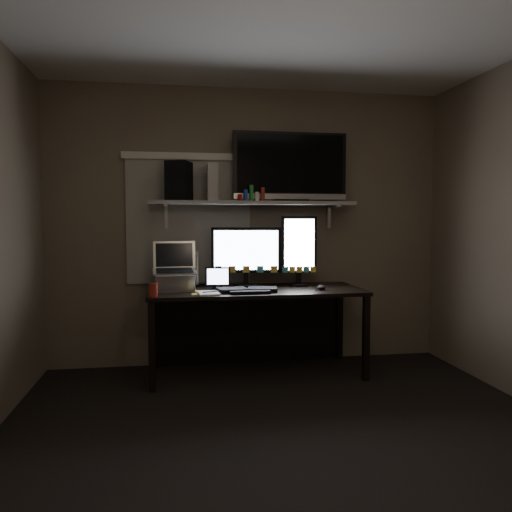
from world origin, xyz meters
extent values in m
plane|color=black|center=(0.00, 0.00, 0.00)|extent=(3.60, 3.60, 0.00)
plane|color=silver|center=(0.00, 0.00, 2.50)|extent=(3.60, 3.60, 0.00)
plane|color=#6A5B4C|center=(0.00, 1.80, 1.25)|extent=(3.60, 0.00, 3.60)
cube|color=#AFAC9D|center=(-0.55, 1.79, 1.30)|extent=(1.10, 0.02, 1.10)
cube|color=black|center=(0.00, 1.43, 0.71)|extent=(1.80, 0.75, 0.03)
cube|color=black|center=(0.00, 1.78, 0.35)|extent=(1.80, 0.02, 0.70)
cube|color=black|center=(-0.86, 1.09, 0.35)|extent=(0.05, 0.05, 0.70)
cube|color=black|center=(0.86, 1.09, 0.35)|extent=(0.05, 0.05, 0.70)
cube|color=black|center=(-0.86, 1.76, 0.35)|extent=(0.05, 0.05, 0.70)
cube|color=black|center=(0.86, 1.76, 0.35)|extent=(0.05, 0.05, 0.70)
cube|color=#A2A39E|center=(0.00, 1.62, 1.46)|extent=(1.80, 0.35, 0.03)
cube|color=black|center=(-0.06, 1.59, 1.00)|extent=(0.61, 0.15, 0.54)
cube|color=black|center=(0.41, 1.57, 1.05)|extent=(0.32, 0.08, 0.63)
cube|color=black|center=(-0.09, 1.29, 0.75)|extent=(0.50, 0.20, 0.03)
ellipsoid|color=black|center=(0.53, 1.28, 0.75)|extent=(0.09, 0.13, 0.04)
cube|color=white|center=(-0.42, 1.20, 0.74)|extent=(0.17, 0.23, 0.01)
cube|color=black|center=(-0.32, 1.49, 0.82)|extent=(0.22, 0.10, 0.19)
cube|color=black|center=(-0.61, 1.66, 0.88)|extent=(0.26, 0.16, 0.31)
cube|color=#B7B8BC|center=(-0.68, 1.44, 0.93)|extent=(0.38, 0.32, 0.40)
cylinder|color=maroon|center=(-0.85, 1.13, 0.78)|extent=(0.08, 0.08, 0.10)
cube|color=black|center=(0.35, 1.66, 1.79)|extent=(1.03, 0.20, 0.61)
cube|color=silver|center=(-0.35, 1.62, 1.64)|extent=(0.09, 0.27, 0.32)
cube|color=black|center=(-0.64, 1.62, 1.65)|extent=(0.25, 0.27, 0.34)
camera|label=1|loc=(-0.67, -2.73, 1.32)|focal=35.00mm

